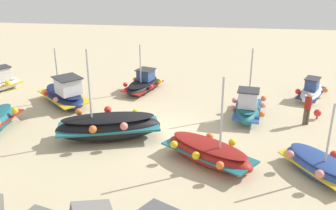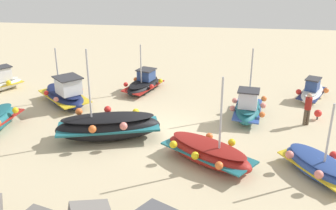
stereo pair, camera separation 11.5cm
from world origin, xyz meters
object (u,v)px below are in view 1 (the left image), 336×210
(person_walking, at_px, (308,107))
(fishing_boat_6, at_px, (143,84))
(fishing_boat_3, at_px, (109,126))
(fishing_boat_9, at_px, (209,152))
(fishing_boat_0, at_px, (248,107))
(mooring_buoy_0, at_px, (318,113))
(fishing_boat_2, at_px, (311,91))
(fishing_boat_8, at_px, (318,165))
(fishing_boat_5, at_px, (64,94))

(person_walking, bearing_deg, fishing_boat_6, -126.27)
(fishing_boat_3, relative_size, fishing_boat_9, 1.21)
(fishing_boat_0, distance_m, mooring_buoy_0, 3.48)
(fishing_boat_9, xyz_separation_m, person_walking, (-4.59, -4.28, 0.46))
(fishing_boat_2, relative_size, fishing_boat_3, 0.68)
(fishing_boat_6, bearing_deg, mooring_buoy_0, -89.04)
(fishing_boat_2, relative_size, fishing_boat_8, 0.97)
(fishing_boat_2, xyz_separation_m, fishing_boat_6, (9.78, -0.04, 0.03))
(person_walking, height_order, mooring_buoy_0, person_walking)
(fishing_boat_8, bearing_deg, fishing_boat_3, 45.28)
(fishing_boat_3, xyz_separation_m, fishing_boat_5, (3.53, -3.82, -0.04))
(fishing_boat_0, bearing_deg, fishing_boat_5, -85.43)
(fishing_boat_5, height_order, mooring_buoy_0, fishing_boat_5)
(fishing_boat_8, bearing_deg, fishing_boat_6, 11.96)
(fishing_boat_3, bearing_deg, fishing_boat_9, -35.24)
(fishing_boat_5, bearing_deg, fishing_boat_2, 55.49)
(fishing_boat_0, bearing_deg, fishing_boat_2, 138.86)
(fishing_boat_5, bearing_deg, fishing_boat_3, -3.10)
(fishing_boat_0, xyz_separation_m, person_walking, (-2.76, 0.49, 0.38))
(person_walking, bearing_deg, fishing_boat_0, -112.57)
(fishing_boat_2, distance_m, fishing_boat_5, 13.91)
(fishing_boat_6, xyz_separation_m, fishing_boat_9, (-4.14, 8.12, 0.05))
(fishing_boat_0, distance_m, fishing_boat_9, 5.11)
(fishing_boat_5, xyz_separation_m, fishing_boat_8, (-12.08, 5.74, -0.17))
(fishing_boat_3, height_order, fishing_boat_9, fishing_boat_3)
(fishing_boat_2, height_order, fishing_boat_9, fishing_boat_9)
(fishing_boat_3, bearing_deg, mooring_buoy_0, 3.37)
(fishing_boat_2, distance_m, fishing_boat_9, 9.86)
(fishing_boat_6, distance_m, fishing_boat_9, 9.11)
(fishing_boat_9, bearing_deg, fishing_boat_5, 0.97)
(mooring_buoy_0, bearing_deg, fishing_boat_3, 19.75)
(fishing_boat_0, height_order, fishing_boat_2, fishing_boat_0)
(fishing_boat_3, bearing_deg, person_walking, 0.58)
(fishing_boat_0, distance_m, person_walking, 2.83)
(fishing_boat_6, distance_m, mooring_buoy_0, 9.93)
(fishing_boat_0, relative_size, fishing_boat_2, 1.07)
(fishing_boat_8, bearing_deg, fishing_boat_2, -42.43)
(fishing_boat_8, height_order, mooring_buoy_0, fishing_boat_8)
(fishing_boat_8, distance_m, person_walking, 4.74)
(fishing_boat_3, height_order, fishing_boat_8, fishing_boat_3)
(fishing_boat_0, height_order, fishing_boat_6, fishing_boat_0)
(fishing_boat_0, distance_m, fishing_boat_3, 7.08)
(fishing_boat_9, bearing_deg, fishing_boat_6, -28.27)
(fishing_boat_2, bearing_deg, fishing_boat_8, 14.80)
(fishing_boat_0, bearing_deg, fishing_boat_9, -13.11)
(fishing_boat_8, bearing_deg, fishing_boat_0, -8.48)
(fishing_boat_6, height_order, fishing_boat_8, fishing_boat_8)
(fishing_boat_3, distance_m, fishing_boat_9, 4.72)
(fishing_boat_2, bearing_deg, fishing_boat_5, -53.43)
(fishing_boat_6, bearing_deg, fishing_boat_3, -163.71)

